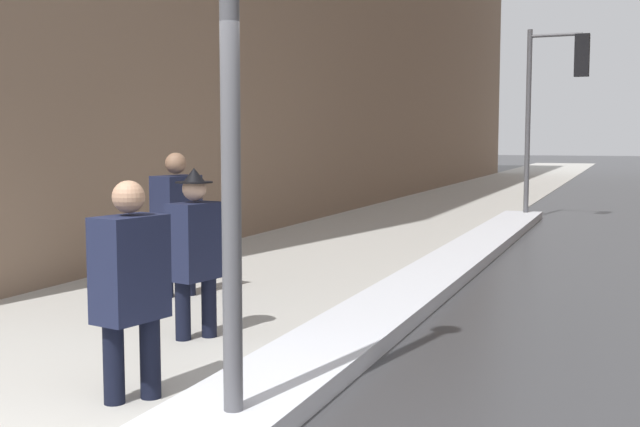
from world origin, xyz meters
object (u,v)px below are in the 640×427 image
(pedestrian_nearside, at_px, (130,280))
(traffic_light_near, at_px, (560,82))
(pedestrian_in_glasses, at_px, (177,218))
(pedestrian_in_fedora, at_px, (195,247))

(pedestrian_nearside, bearing_deg, traffic_light_near, -174.84)
(traffic_light_near, distance_m, pedestrian_nearside, 13.95)
(pedestrian_in_glasses, bearing_deg, pedestrian_nearside, 38.37)
(traffic_light_near, height_order, pedestrian_nearside, traffic_light_near)
(traffic_light_near, relative_size, pedestrian_in_glasses, 2.52)
(pedestrian_nearside, xyz_separation_m, pedestrian_in_glasses, (-1.64, 3.28, 0.06))
(pedestrian_nearside, distance_m, pedestrian_in_fedora, 1.73)
(pedestrian_in_fedora, xyz_separation_m, pedestrian_in_glasses, (-1.17, 1.61, 0.06))
(pedestrian_nearside, bearing_deg, pedestrian_in_glasses, -141.63)
(pedestrian_nearside, height_order, pedestrian_in_glasses, pedestrian_in_glasses)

